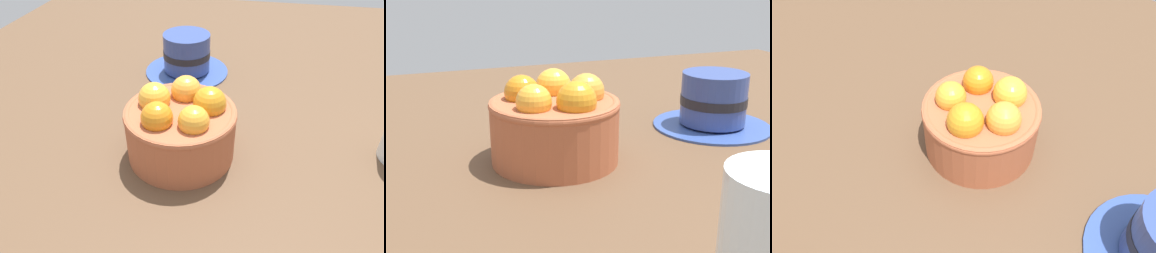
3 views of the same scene
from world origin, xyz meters
The scene contains 3 objects.
ground_plane centered at (0.00, 0.00, -2.21)cm, with size 141.24×105.39×4.43cm, color brown.
terracotta_bowl centered at (0.04, 0.00, 4.44)cm, with size 14.12×14.12×9.61cm.
coffee_cup centered at (23.20, 4.02, 3.19)cm, with size 15.39×15.39×7.31cm.
Camera 1 is at (-34.33, -8.16, 30.32)cm, focal length 32.29 mm.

